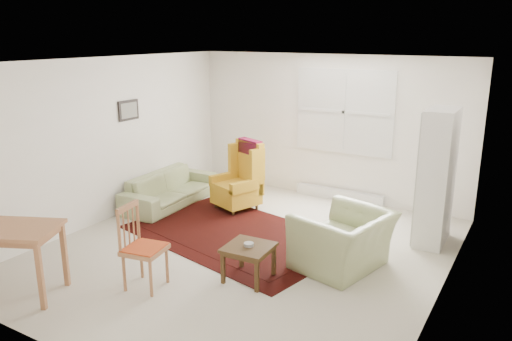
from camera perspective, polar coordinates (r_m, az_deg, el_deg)
The scene contains 10 objects.
room at distance 6.57m, azimuth -0.25°, elevation 1.53°, with size 5.04×5.54×2.51m.
rug at distance 7.31m, azimuth -2.30°, elevation -7.27°, with size 3.08×1.98×0.03m, color black, non-canonical shape.
sofa at distance 8.60m, azimuth -9.81°, elevation -1.40°, with size 1.87×0.73×0.75m, color #9AA46D.
armchair at distance 6.29m, azimuth 9.94°, elevation -7.28°, with size 1.11×0.97×0.86m, color #9AA46D.
wingback_chair at distance 8.20m, azimuth -2.31°, elevation -0.60°, with size 0.66×0.70×1.15m, color gold, non-canonical shape.
coffee_table at distance 5.99m, azimuth -0.83°, elevation -10.48°, with size 0.53×0.53×0.43m, color #412B14, non-canonical shape.
stool at distance 8.41m, azimuth -2.16°, elevation -2.88°, with size 0.29×0.29×0.39m, color white, non-canonical shape.
cabinet at distance 7.21m, azimuth 19.98°, elevation -0.76°, with size 0.39×0.75×1.88m, color silver, non-canonical shape.
desk at distance 6.27m, azimuth -27.00°, elevation -9.17°, with size 1.28×0.64×0.81m, color #A66C43, non-canonical shape.
desk_chair at distance 5.85m, azimuth -12.62°, elevation -8.57°, with size 0.43×0.43×0.98m, color #A66C43, non-canonical shape.
Camera 1 is at (3.29, -5.26, 2.84)m, focal length 35.00 mm.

